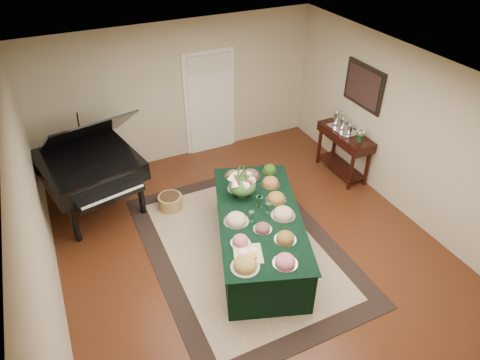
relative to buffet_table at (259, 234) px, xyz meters
name	(u,v)px	position (x,y,z in m)	size (l,w,h in m)	color
ground	(248,245)	(-0.06, 0.22, -0.38)	(6.00, 6.00, 0.00)	black
area_rug	(242,247)	(-0.17, 0.20, -0.38)	(2.75, 3.85, 0.01)	black
kitchen_doorway	(210,104)	(0.54, 3.19, 0.64)	(1.05, 0.07, 2.10)	white
buffet_table	(259,234)	(0.00, 0.00, 0.00)	(1.92, 2.73, 0.76)	black
food_platters	(259,211)	(0.00, 0.02, 0.43)	(1.59, 2.30, 0.14)	silver
cutting_board	(248,252)	(-0.50, -0.64, 0.41)	(0.46, 0.46, 0.10)	tan
green_goblets	(260,207)	(0.03, 0.05, 0.47)	(0.37, 0.34, 0.18)	#16371E
floral_centerpiece	(242,183)	(-0.04, 0.49, 0.63)	(0.43, 0.43, 0.43)	#16371E
grand_piano	(89,164)	(-2.00, 2.17, 0.51)	(1.77, 1.97, 1.78)	black
wicker_basket	(170,202)	(-0.87, 1.61, -0.26)	(0.41, 0.41, 0.26)	olive
mahogany_sideboard	(345,142)	(2.43, 1.25, 0.31)	(0.45, 1.19, 0.90)	black
tea_service	(342,123)	(2.43, 1.39, 0.63)	(0.34, 0.58, 0.30)	silver
pink_bouquet	(361,134)	(2.43, 0.88, 0.67)	(0.19, 0.19, 0.24)	#16371E
wall_painting	(364,86)	(2.65, 1.25, 1.37)	(0.05, 0.95, 0.75)	black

